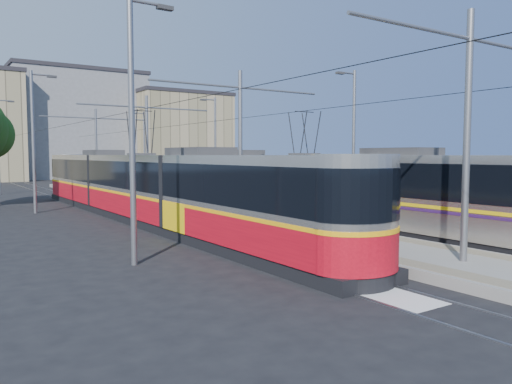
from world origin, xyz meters
TOP-DOWN VIEW (x-y plane):
  - ground at (0.00, 0.00)m, footprint 160.00×160.00m
  - platform at (0.00, 17.00)m, footprint 4.00×50.00m
  - tactile_strip_left at (-1.45, 17.00)m, footprint 0.70×50.00m
  - tactile_strip_right at (1.45, 17.00)m, footprint 0.70×50.00m
  - rails at (0.00, 17.00)m, footprint 8.71×70.00m
  - track_arrow at (-3.60, -3.00)m, footprint 1.20×5.00m
  - tram_left at (-3.60, 11.59)m, footprint 2.43×31.76m
  - tram_right at (3.60, 7.59)m, footprint 2.43×31.14m
  - catenary at (0.00, 14.15)m, footprint 9.20×70.00m
  - street_lamps at (-0.00, 21.00)m, footprint 15.18×38.22m
  - shelter at (0.67, 14.37)m, footprint 0.64×1.03m
  - building_centre at (6.00, 64.00)m, footprint 18.36×14.28m
  - building_right at (20.00, 58.00)m, footprint 14.28×10.20m

SIDE VIEW (x-z plane):
  - ground at x=0.00m, z-range 0.00..0.00m
  - track_arrow at x=-3.60m, z-range 0.00..0.01m
  - rails at x=0.00m, z-range 0.00..0.03m
  - platform at x=0.00m, z-range 0.00..0.30m
  - tactile_strip_left at x=-1.45m, z-range 0.30..0.31m
  - tactile_strip_right at x=1.45m, z-range 0.30..0.31m
  - shelter at x=0.67m, z-range 0.35..2.63m
  - tram_left at x=-3.60m, z-range -1.04..4.46m
  - tram_right at x=3.60m, z-range -0.89..4.61m
  - street_lamps at x=0.00m, z-range 0.18..8.18m
  - catenary at x=0.00m, z-range 1.02..8.02m
  - building_right at x=20.00m, z-range 0.01..12.69m
  - building_centre at x=6.00m, z-range 0.01..15.35m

